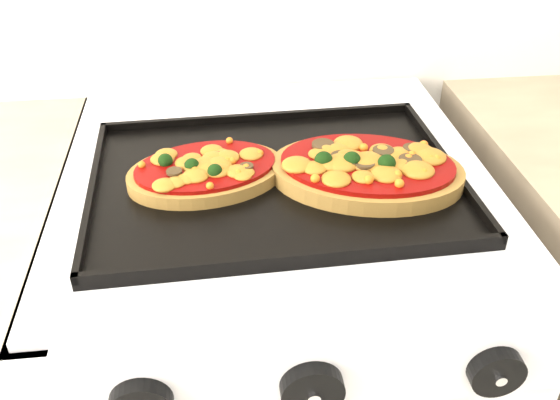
{
  "coord_description": "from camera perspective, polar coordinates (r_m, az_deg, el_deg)",
  "views": [
    {
      "loc": [
        -0.13,
        0.96,
        1.36
      ],
      "look_at": [
        -0.05,
        1.61,
        0.92
      ],
      "focal_mm": 40.0,
      "sensor_mm": 36.0,
      "label": 1
    }
  ],
  "objects": [
    {
      "name": "knob_center",
      "position": [
        0.65,
        2.96,
        -16.92
      ],
      "size": [
        0.06,
        0.02,
        0.06
      ],
      "primitive_type": "cylinder",
      "rotation": [
        1.57,
        0.0,
        0.0
      ],
      "color": "black",
      "rests_on": "control_panel"
    },
    {
      "name": "pizza_right",
      "position": [
        0.82,
        7.95,
        2.9
      ],
      "size": [
        0.29,
        0.23,
        0.04
      ],
      "primitive_type": null,
      "rotation": [
        0.0,
        0.0,
        -0.26
      ],
      "color": "olive",
      "rests_on": "baking_tray"
    },
    {
      "name": "control_panel",
      "position": [
        0.66,
        2.66,
        -15.6
      ],
      "size": [
        0.6,
        0.02,
        0.09
      ],
      "primitive_type": "cube",
      "color": "white",
      "rests_on": "stove"
    },
    {
      "name": "knob_right",
      "position": [
        0.7,
        19.17,
        -14.63
      ],
      "size": [
        0.06,
        0.02,
        0.06
      ],
      "primitive_type": "cylinder",
      "rotation": [
        1.57,
        0.0,
        0.0
      ],
      "color": "black",
      "rests_on": "control_panel"
    },
    {
      "name": "stove",
      "position": [
        1.17,
        -0.34,
        -16.74
      ],
      "size": [
        0.6,
        0.6,
        0.91
      ],
      "primitive_type": "cube",
      "color": "white",
      "rests_on": "floor"
    },
    {
      "name": "pizza_left",
      "position": [
        0.82,
        -6.8,
        2.77
      ],
      "size": [
        0.23,
        0.18,
        0.03
      ],
      "primitive_type": null,
      "rotation": [
        0.0,
        0.0,
        0.19
      ],
      "color": "olive",
      "rests_on": "baking_tray"
    },
    {
      "name": "baking_tray",
      "position": [
        0.83,
        -0.4,
        2.04
      ],
      "size": [
        0.49,
        0.37,
        0.02
      ],
      "primitive_type": "cube",
      "rotation": [
        0.0,
        0.0,
        0.03
      ],
      "color": "black",
      "rests_on": "stove"
    }
  ]
}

